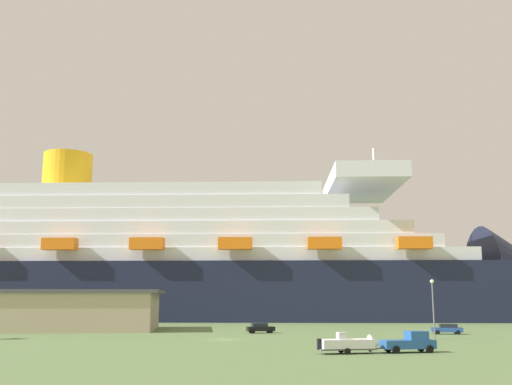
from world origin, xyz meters
TOP-DOWN VIEW (x-y plane):
  - ground_plane at (0.00, 30.00)m, footprint 600.00×600.00m
  - cruise_ship at (-14.24, 77.08)m, footprint 221.35×57.52m
  - pickup_truck at (19.17, -21.56)m, footprint 5.81×2.83m
  - small_boat_on_trailer at (12.89, -22.36)m, footprint 7.64×2.68m
  - street_lamp at (29.20, -1.89)m, footprint 0.56×0.56m
  - parked_car_black_coupe at (6.17, 14.93)m, footprint 4.75×2.60m
  - parked_car_blue_suv at (35.64, 9.88)m, footprint 5.03×2.71m

SIDE VIEW (x-z plane):
  - ground_plane at x=0.00m, z-range 0.00..0.00m
  - parked_car_black_coupe at x=6.17m, z-range 0.04..1.62m
  - parked_car_blue_suv at x=35.64m, z-range 0.04..1.62m
  - small_boat_on_trailer at x=12.89m, z-range -0.11..2.04m
  - pickup_truck at x=19.17m, z-range -0.06..2.14m
  - street_lamp at x=29.20m, z-range 1.22..9.47m
  - cruise_ship at x=-14.24m, z-range -13.38..41.48m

